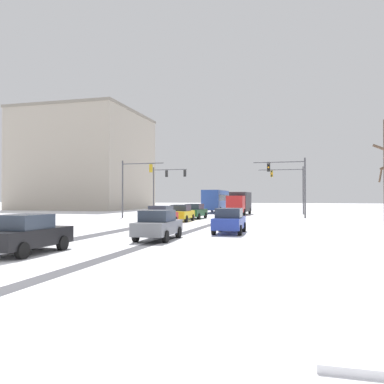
# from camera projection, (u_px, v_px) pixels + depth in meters

# --- Properties ---
(wheel_track_left_lane) EXTENTS (1.20, 39.59, 0.01)m
(wheel_track_left_lane) POSITION_uv_depth(u_px,v_px,m) (131.00, 228.00, 29.15)
(wheel_track_left_lane) COLOR #4C4C51
(wheel_track_left_lane) RESTS_ON ground
(wheel_track_right_lane) EXTENTS (0.71, 39.59, 0.01)m
(wheel_track_right_lane) POSITION_uv_depth(u_px,v_px,m) (195.00, 230.00, 27.89)
(wheel_track_right_lane) COLOR #4C4C51
(wheel_track_right_lane) RESTS_ON ground
(sidewalk_kerb_right) EXTENTS (4.00, 39.59, 0.12)m
(sidewalk_kerb_right) POSITION_uv_depth(u_px,v_px,m) (335.00, 235.00, 23.75)
(sidewalk_kerb_right) COLOR white
(sidewalk_kerb_right) RESTS_ON ground
(traffic_signal_far_left) EXTENTS (4.92, 0.56, 6.50)m
(traffic_signal_far_left) POSITION_uv_depth(u_px,v_px,m) (165.00, 181.00, 53.74)
(traffic_signal_far_left) COLOR #47474C
(traffic_signal_far_left) RESTS_ON ground
(traffic_signal_near_left) EXTENTS (5.09, 0.40, 6.50)m
(traffic_signal_near_left) POSITION_uv_depth(u_px,v_px,m) (133.00, 179.00, 44.19)
(traffic_signal_near_left) COLOR #47474C
(traffic_signal_near_left) RESTS_ON ground
(traffic_signal_near_right) EXTENTS (5.48, 0.38, 6.50)m
(traffic_signal_near_right) POSITION_uv_depth(u_px,v_px,m) (291.00, 178.00, 41.73)
(traffic_signal_near_right) COLOR #47474C
(traffic_signal_near_right) RESTS_ON ground
(traffic_signal_far_right) EXTENTS (6.05, 0.51, 6.50)m
(traffic_signal_far_right) POSITION_uv_depth(u_px,v_px,m) (291.00, 182.00, 53.31)
(traffic_signal_far_right) COLOR #47474C
(traffic_signal_far_right) RESTS_ON ground
(car_dark_green_lead) EXTENTS (2.00, 4.18, 1.62)m
(car_dark_green_lead) POSITION_uv_depth(u_px,v_px,m) (195.00, 211.00, 42.54)
(car_dark_green_lead) COLOR #194C2D
(car_dark_green_lead) RESTS_ON ground
(car_yellow_cab_second) EXTENTS (1.91, 4.14, 1.62)m
(car_yellow_cab_second) POSITION_uv_depth(u_px,v_px,m) (181.00, 213.00, 37.78)
(car_yellow_cab_second) COLOR yellow
(car_yellow_cab_second) RESTS_ON ground
(car_red_third) EXTENTS (1.87, 4.12, 1.62)m
(car_red_third) POSITION_uv_depth(u_px,v_px,m) (161.00, 215.00, 32.84)
(car_red_third) COLOR red
(car_red_third) RESTS_ON ground
(car_blue_fourth) EXTENTS (1.93, 4.15, 1.62)m
(car_blue_fourth) POSITION_uv_depth(u_px,v_px,m) (229.00, 221.00, 25.23)
(car_blue_fourth) COLOR #233899
(car_blue_fourth) RESTS_ON ground
(car_grey_fifth) EXTENTS (1.94, 4.15, 1.62)m
(car_grey_fifth) POSITION_uv_depth(u_px,v_px,m) (158.00, 225.00, 21.36)
(car_grey_fifth) COLOR slate
(car_grey_fifth) RESTS_ON ground
(car_black_sixth) EXTENTS (1.89, 4.13, 1.62)m
(car_black_sixth) POSITION_uv_depth(u_px,v_px,m) (27.00, 234.00, 16.08)
(car_black_sixth) COLOR black
(car_black_sixth) RESTS_ON ground
(bus_oncoming) EXTENTS (2.98, 11.09, 3.38)m
(bus_oncoming) POSITION_uv_depth(u_px,v_px,m) (216.00, 199.00, 60.39)
(bus_oncoming) COLOR #284793
(bus_oncoming) RESTS_ON ground
(box_truck_delivery) EXTENTS (2.48, 7.47, 3.02)m
(box_truck_delivery) POSITION_uv_depth(u_px,v_px,m) (239.00, 202.00, 52.45)
(box_truck_delivery) COLOR red
(box_truck_delivery) RESTS_ON ground
(office_building_far_left_block) EXTENTS (21.46, 22.06, 18.96)m
(office_building_far_left_block) POSITION_uv_depth(u_px,v_px,m) (86.00, 161.00, 78.09)
(office_building_far_left_block) COLOR #A89E8E
(office_building_far_left_block) RESTS_ON ground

